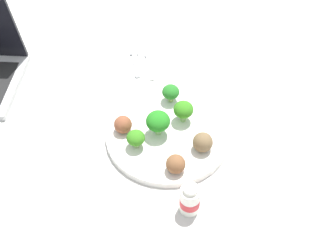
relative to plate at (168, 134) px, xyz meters
The scene contains 13 objects.
ground_plane 0.01m from the plate, ahead, with size 4.00×4.00×0.00m, color beige.
plate is the anchor object (origin of this frame).
broccoli_floret_mid_left 0.09m from the plate, 112.04° to the left, with size 0.04×0.04×0.04m.
broccoli_floret_back_left 0.11m from the plate, 12.25° to the right, with size 0.04×0.04×0.04m.
broccoli_floret_far_rim 0.05m from the plate, 92.82° to the left, with size 0.05×0.05×0.06m.
broccoli_floret_mid_right 0.07m from the plate, 52.28° to the right, with size 0.05×0.05×0.05m.
meatball_near_rim 0.09m from the plate, 131.39° to the right, with size 0.04×0.04×0.04m, color brown.
meatball_front_right 0.11m from the plate, behind, with size 0.04×0.04×0.04m, color brown.
meatball_mid_right 0.10m from the plate, 79.00° to the left, with size 0.04×0.04×0.04m, color brown.
napkin 0.26m from the plate, ahead, with size 0.17×0.12×0.01m, color white.
fork 0.27m from the plate, ahead, with size 0.12×0.02×0.01m.
knife 0.27m from the plate, ahead, with size 0.15×0.02×0.01m.
yogurt_bottle 0.19m from the plate, behind, with size 0.04×0.04×0.08m.
Camera 1 is at (-0.62, 0.09, 0.75)m, focal length 46.22 mm.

